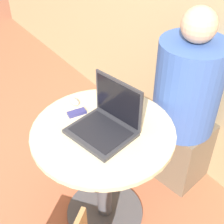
{
  "coord_description": "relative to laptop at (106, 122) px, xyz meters",
  "views": [
    {
      "loc": [
        0.99,
        -0.67,
        1.8
      ],
      "look_at": [
        0.01,
        0.05,
        0.83
      ],
      "focal_mm": 50.0,
      "sensor_mm": 36.0,
      "label": 1
    }
  ],
  "objects": [
    {
      "name": "round_table",
      "position": [
        -0.01,
        -0.01,
        -0.29
      ],
      "size": [
        0.75,
        0.75,
        0.73
      ],
      "color": "#4C4C51",
      "rests_on": "ground_plane"
    },
    {
      "name": "computer_mouse",
      "position": [
        -0.29,
        -0.02,
        -0.04
      ],
      "size": [
        0.07,
        0.04,
        0.03
      ],
      "color": "#B2B2B7",
      "rests_on": "round_table"
    },
    {
      "name": "person_seated",
      "position": [
        -0.0,
        0.66,
        -0.27
      ],
      "size": [
        0.44,
        0.64,
        1.25
      ],
      "color": "brown",
      "rests_on": "ground_plane"
    },
    {
      "name": "laptop",
      "position": [
        0.0,
        0.0,
        0.0
      ],
      "size": [
        0.34,
        0.31,
        0.26
      ],
      "color": "#2D2D33",
      "rests_on": "round_table"
    },
    {
      "name": "ground_plane",
      "position": [
        -0.01,
        -0.01,
        -0.78
      ],
      "size": [
        12.0,
        12.0,
        0.0
      ],
      "primitive_type": "plane",
      "color": "#B26042"
    },
    {
      "name": "cell_phone",
      "position": [
        -0.21,
        -0.05,
        -0.05
      ],
      "size": [
        0.06,
        0.11,
        0.02
      ],
      "color": "navy",
      "rests_on": "round_table"
    }
  ]
}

